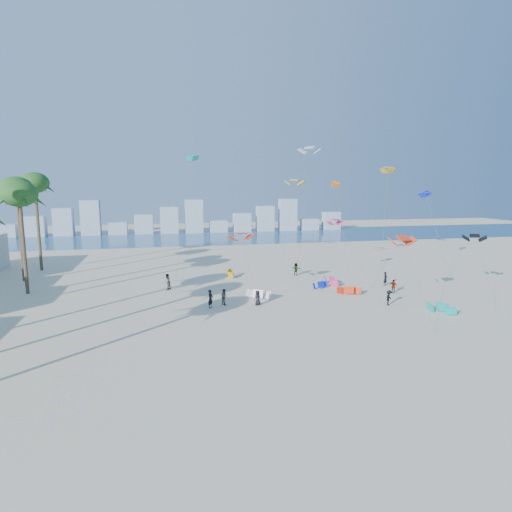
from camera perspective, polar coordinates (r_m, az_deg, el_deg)
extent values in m
plane|color=beige|center=(31.07, 0.98, -13.18)|extent=(220.00, 220.00, 0.00)
plane|color=navy|center=(100.84, -8.56, 2.47)|extent=(220.00, 220.00, 0.00)
imported|color=black|center=(42.55, -6.06, -5.68)|extent=(0.74, 0.79, 1.82)
imported|color=gray|center=(43.57, -4.26, -5.43)|extent=(0.93, 0.99, 1.62)
imported|color=black|center=(43.26, 0.22, -5.57)|extent=(0.89, 0.77, 1.53)
imported|color=gray|center=(50.47, 17.76, -3.85)|extent=(0.91, 0.89, 1.53)
imported|color=black|center=(45.22, 17.23, -5.33)|extent=(1.13, 1.10, 1.55)
imported|color=gray|center=(57.74, 5.34, -1.74)|extent=(1.35, 1.52, 1.67)
imported|color=black|center=(53.88, 16.81, -2.90)|extent=(0.73, 0.66, 1.68)
imported|color=gray|center=(50.48, -11.71, -3.39)|extent=(1.13, 1.16, 1.88)
cylinder|color=#595959|center=(43.30, -0.82, -1.83)|extent=(1.33, 3.26, 7.03)
cylinder|color=#595959|center=(54.60, 4.15, 3.40)|extent=(2.94, 3.05, 12.54)
cylinder|color=#595959|center=(52.90, 12.78, 0.38)|extent=(3.01, 4.67, 7.74)
cylinder|color=#595959|center=(57.33, -9.52, 5.27)|extent=(2.70, 3.08, 15.92)
cylinder|color=#595959|center=(60.59, 11.38, 3.74)|extent=(0.88, 3.25, 12.36)
cylinder|color=#595959|center=(48.96, 28.14, -1.79)|extent=(0.13, 3.67, 6.78)
cylinder|color=#595959|center=(56.01, 6.29, 5.71)|extent=(2.56, 3.04, 16.81)
cylinder|color=#595959|center=(62.20, 22.89, 2.73)|extent=(1.76, 4.22, 11.06)
cylinder|color=#595959|center=(40.02, 20.75, -3.28)|extent=(0.10, 5.47, 7.17)
cylinder|color=#595959|center=(65.50, 16.68, 4.90)|extent=(2.47, 3.96, 14.54)
cylinder|color=brown|center=(53.42, -28.49, 1.35)|extent=(0.40, 0.40, 11.04)
ellipsoid|color=#22581F|center=(53.04, -28.95, 7.26)|extent=(3.80, 3.80, 2.85)
cylinder|color=brown|center=(60.71, -28.81, 2.41)|extent=(0.40, 0.40, 11.57)
ellipsoid|color=#22581F|center=(60.40, -29.24, 7.86)|extent=(3.80, 3.80, 2.85)
cylinder|color=brown|center=(67.31, -26.94, 3.43)|extent=(0.40, 0.40, 12.29)
ellipsoid|color=#22581F|center=(67.07, -27.33, 8.65)|extent=(3.80, 3.80, 2.85)
cube|color=#9EADBF|center=(115.91, -30.16, 2.94)|extent=(4.40, 3.00, 3.00)
cube|color=#9EADBF|center=(114.10, -27.23, 3.54)|extent=(4.40, 3.00, 4.80)
cube|color=#9EADBF|center=(112.60, -24.20, 4.15)|extent=(4.40, 3.00, 6.60)
cube|color=#9EADBF|center=(111.44, -21.11, 4.76)|extent=(4.40, 3.00, 8.40)
cube|color=#9EADBF|center=(110.90, -17.85, 3.52)|extent=(4.40, 3.00, 3.00)
cube|color=#9EADBF|center=(110.41, -14.67, 4.11)|extent=(4.40, 3.00, 4.80)
cube|color=#9EADBF|center=(110.26, -11.46, 4.69)|extent=(4.40, 3.00, 6.60)
cube|color=#9EADBF|center=(110.48, -8.24, 5.26)|extent=(4.40, 3.00, 8.40)
cube|color=#9EADBF|center=(111.32, -5.02, 3.95)|extent=(4.40, 3.00, 3.00)
cube|color=#9EADBF|center=(112.21, -1.88, 4.49)|extent=(4.40, 3.00, 4.80)
cube|color=#9EADBF|center=(113.43, 1.21, 5.00)|extent=(4.40, 3.00, 6.60)
cube|color=#9EADBF|center=(114.98, 4.23, 5.48)|extent=(4.40, 3.00, 8.40)
cube|color=#9EADBF|center=(117.12, 7.13, 4.18)|extent=(4.40, 3.00, 3.00)
cube|color=#9EADBF|center=(119.25, 9.96, 4.64)|extent=(4.40, 3.00, 4.80)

